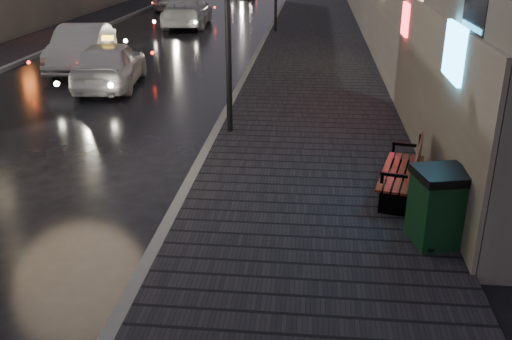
{
  "coord_description": "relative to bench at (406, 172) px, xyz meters",
  "views": [
    {
      "loc": [
        3.82,
        -7.1,
        4.55
      ],
      "look_at": [
        2.91,
        1.85,
        0.85
      ],
      "focal_mm": 40.0,
      "sensor_mm": 36.0,
      "label": 1
    }
  ],
  "objects": [
    {
      "name": "taxi_near",
      "position": [
        -8.24,
        8.03,
        0.11
      ],
      "size": [
        2.28,
        4.59,
        1.51
      ],
      "primitive_type": "imported",
      "rotation": [
        0.0,
        0.0,
        3.26
      ],
      "color": "silver",
      "rests_on": "ground"
    },
    {
      "name": "sidewalk",
      "position": [
        -1.64,
        18.44,
        -0.57
      ],
      "size": [
        4.6,
        58.0,
        0.15
      ],
      "primitive_type": "cube",
      "color": "black",
      "rests_on": "ground"
    },
    {
      "name": "ground",
      "position": [
        -5.54,
        -2.56,
        -0.64
      ],
      "size": [
        120.0,
        120.0,
        0.0
      ],
      "primitive_type": "plane",
      "color": "black",
      "rests_on": "ground"
    },
    {
      "name": "bench",
      "position": [
        0.0,
        0.0,
        0.0
      ],
      "size": [
        1.1,
        2.02,
        0.98
      ],
      "rotation": [
        0.0,
        0.0,
        -0.24
      ],
      "color": "black",
      "rests_on": "sidewalk"
    },
    {
      "name": "car_left_mid",
      "position": [
        -10.22,
        10.63,
        0.13
      ],
      "size": [
        2.25,
        4.88,
        1.55
      ],
      "primitive_type": "imported",
      "rotation": [
        0.0,
        0.0,
        0.13
      ],
      "color": "#A8A8B0",
      "rests_on": "ground"
    },
    {
      "name": "curb_far",
      "position": [
        -12.94,
        18.44,
        -0.57
      ],
      "size": [
        0.2,
        58.0,
        0.15
      ],
      "primitive_type": "cube",
      "color": "slate",
      "rests_on": "ground"
    },
    {
      "name": "sidewalk_far",
      "position": [
        -14.24,
        18.44,
        -0.57
      ],
      "size": [
        2.4,
        58.0,
        0.15
      ],
      "primitive_type": "cube",
      "color": "black",
      "rests_on": "ground"
    },
    {
      "name": "curb",
      "position": [
        -4.04,
        18.44,
        -0.57
      ],
      "size": [
        0.2,
        58.0,
        0.15
      ],
      "primitive_type": "cube",
      "color": "slate",
      "rests_on": "ground"
    },
    {
      "name": "trash_bin",
      "position": [
        0.26,
        -1.62,
        0.11
      ],
      "size": [
        0.94,
        0.94,
        1.19
      ],
      "rotation": [
        0.0,
        0.0,
        0.25
      ],
      "color": "black",
      "rests_on": "sidewalk"
    },
    {
      "name": "taxi_mid",
      "position": [
        -8.63,
        21.52,
        0.18
      ],
      "size": [
        2.74,
        5.81,
        1.64
      ],
      "primitive_type": "imported",
      "rotation": [
        0.0,
        0.0,
        3.22
      ],
      "color": "silver",
      "rests_on": "ground"
    }
  ]
}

